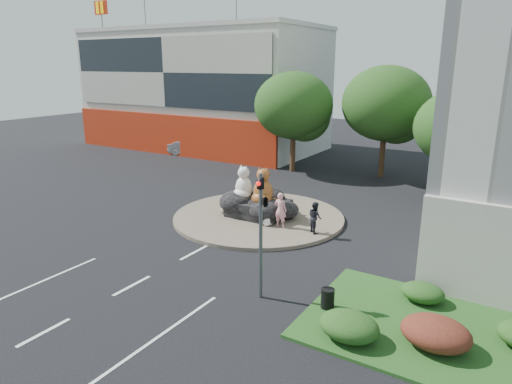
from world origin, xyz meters
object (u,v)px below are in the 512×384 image
(cat_white, at_px, (244,182))
(pedestrian_dark, at_px, (315,217))
(kitten_calico, at_px, (225,205))
(parked_car, at_px, (191,148))
(kitten_white, at_px, (268,218))
(pedestrian_pink, at_px, (280,210))
(litter_bin, at_px, (328,298))
(cat_tabby, at_px, (263,186))

(cat_white, xyz_separation_m, pedestrian_dark, (4.90, -0.63, -1.09))
(kitten_calico, height_order, parked_car, parked_car)
(kitten_calico, bearing_deg, cat_white, 38.78)
(kitten_white, xyz_separation_m, pedestrian_pink, (0.70, 0.18, 0.54))
(cat_white, xyz_separation_m, pedestrian_pink, (2.95, -0.86, -0.96))
(cat_white, distance_m, kitten_calico, 1.81)
(kitten_white, bearing_deg, litter_bin, -72.72)
(kitten_white, relative_size, pedestrian_pink, 0.45)
(kitten_calico, relative_size, pedestrian_dark, 0.61)
(cat_tabby, distance_m, pedestrian_pink, 1.89)
(parked_car, bearing_deg, cat_tabby, -135.25)
(cat_white, relative_size, kitten_calico, 1.99)
(kitten_calico, height_order, pedestrian_pink, pedestrian_pink)
(parked_car, bearing_deg, kitten_calico, -140.53)
(kitten_calico, distance_m, parked_car, 19.15)
(pedestrian_dark, relative_size, parked_car, 0.37)
(pedestrian_pink, distance_m, parked_car, 22.40)
(kitten_white, bearing_deg, parked_car, 113.12)
(kitten_white, xyz_separation_m, litter_bin, (6.28, -6.30, -0.14))
(kitten_white, distance_m, litter_bin, 8.90)
(cat_tabby, bearing_deg, kitten_calico, 172.17)
(pedestrian_pink, bearing_deg, kitten_calico, -7.57)
(cat_white, distance_m, pedestrian_pink, 3.22)
(pedestrian_pink, relative_size, parked_car, 0.43)
(pedestrian_pink, height_order, parked_car, pedestrian_pink)
(cat_tabby, height_order, pedestrian_pink, cat_tabby)
(cat_tabby, bearing_deg, kitten_white, -59.81)
(pedestrian_pink, relative_size, litter_bin, 2.60)
(cat_tabby, distance_m, pedestrian_dark, 3.64)
(cat_white, distance_m, pedestrian_dark, 5.06)
(cat_tabby, xyz_separation_m, parked_car, (-16.23, 13.10, -1.44))
(kitten_white, bearing_deg, pedestrian_dark, -18.82)
(cat_white, bearing_deg, kitten_white, -15.72)
(pedestrian_dark, relative_size, litter_bin, 2.25)
(kitten_calico, bearing_deg, litter_bin, -22.73)
(pedestrian_dark, bearing_deg, pedestrian_pink, 47.71)
(cat_tabby, distance_m, kitten_calico, 2.91)
(kitten_calico, relative_size, pedestrian_pink, 0.53)
(kitten_calico, bearing_deg, cat_tabby, 18.69)
(pedestrian_pink, bearing_deg, cat_white, -18.60)
(kitten_white, relative_size, parked_car, 0.19)
(pedestrian_dark, bearing_deg, kitten_white, 49.76)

